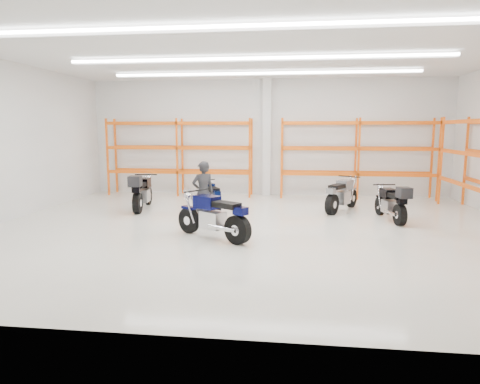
# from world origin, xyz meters

# --- Properties ---
(ground) EXTENTS (14.00, 14.00, 0.00)m
(ground) POSITION_xyz_m (0.00, 0.00, 0.00)
(ground) COLOR beige
(ground) RESTS_ON ground
(room_shell) EXTENTS (14.02, 12.02, 4.51)m
(room_shell) POSITION_xyz_m (0.00, 0.03, 3.28)
(room_shell) COLOR silver
(room_shell) RESTS_ON ground
(motorcycle_main) EXTENTS (1.99, 1.40, 1.12)m
(motorcycle_main) POSITION_xyz_m (-0.78, -1.20, 0.53)
(motorcycle_main) COLOR black
(motorcycle_main) RESTS_ON ground
(motorcycle_back_a) EXTENTS (0.76, 2.32, 1.19)m
(motorcycle_back_a) POSITION_xyz_m (-3.79, 2.15, 0.57)
(motorcycle_back_a) COLOR black
(motorcycle_back_a) RESTS_ON ground
(motorcycle_back_b) EXTENTS (1.03, 1.79, 0.96)m
(motorcycle_back_b) POSITION_xyz_m (-1.57, 2.26, 0.45)
(motorcycle_back_b) COLOR black
(motorcycle_back_b) RESTS_ON ground
(motorcycle_back_c) EXTENTS (1.21, 1.99, 1.08)m
(motorcycle_back_c) POSITION_xyz_m (2.54, 2.68, 0.51)
(motorcycle_back_c) COLOR black
(motorcycle_back_c) RESTS_ON ground
(motorcycle_back_d) EXTENTS (0.76, 2.08, 1.07)m
(motorcycle_back_d) POSITION_xyz_m (3.81, 1.35, 0.51)
(motorcycle_back_d) COLOR black
(motorcycle_back_d) RESTS_ON ground
(standing_man) EXTENTS (0.75, 0.69, 1.72)m
(standing_man) POSITION_xyz_m (-1.42, 0.48, 0.86)
(standing_man) COLOR black
(standing_man) RESTS_ON ground
(structural_column) EXTENTS (0.32, 0.32, 4.50)m
(structural_column) POSITION_xyz_m (0.00, 5.82, 2.25)
(structural_column) COLOR white
(structural_column) RESTS_ON ground
(pallet_racking_back_left) EXTENTS (5.67, 0.87, 3.00)m
(pallet_racking_back_left) POSITION_xyz_m (-3.40, 5.48, 1.79)
(pallet_racking_back_left) COLOR #FC5F13
(pallet_racking_back_left) RESTS_ON ground
(pallet_racking_back_right) EXTENTS (5.67, 0.87, 3.00)m
(pallet_racking_back_right) POSITION_xyz_m (3.40, 5.48, 1.79)
(pallet_racking_back_right) COLOR #FC5F13
(pallet_racking_back_right) RESTS_ON ground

